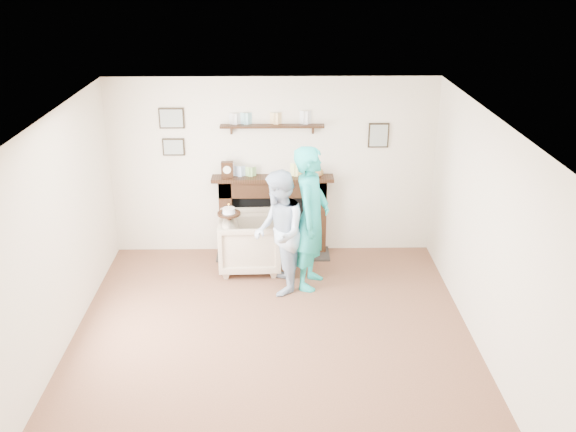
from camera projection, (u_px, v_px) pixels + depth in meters
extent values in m
plane|color=brown|center=(272.00, 345.00, 7.06)|extent=(5.00, 5.00, 0.00)
cube|color=beige|center=(273.00, 167.00, 8.90)|extent=(4.50, 0.04, 2.50)
cube|color=beige|center=(51.00, 244.00, 6.55)|extent=(0.04, 5.00, 2.50)
cube|color=beige|center=(489.00, 240.00, 6.62)|extent=(0.04, 5.00, 2.50)
cube|color=white|center=(270.00, 123.00, 6.11)|extent=(4.50, 5.00, 0.04)
cube|color=black|center=(226.00, 217.00, 9.06)|extent=(0.18, 0.20, 1.10)
cube|color=black|center=(320.00, 216.00, 9.08)|extent=(0.18, 0.20, 1.10)
cube|color=black|center=(273.00, 188.00, 8.91)|extent=(1.50, 0.20, 0.24)
cube|color=black|center=(273.00, 222.00, 9.18)|extent=(1.14, 0.06, 0.86)
cube|color=#2D2A28|center=(273.00, 254.00, 9.16)|extent=(1.60, 0.44, 0.03)
cube|color=black|center=(273.00, 179.00, 8.82)|extent=(1.68, 0.26, 0.05)
cube|color=black|center=(272.00, 126.00, 8.60)|extent=(1.40, 0.15, 0.03)
cube|color=black|center=(172.00, 118.00, 8.59)|extent=(0.34, 0.03, 0.28)
cube|color=black|center=(174.00, 147.00, 8.75)|extent=(0.30, 0.03, 0.24)
cube|color=black|center=(379.00, 135.00, 8.73)|extent=(0.28, 0.03, 0.34)
cube|color=black|center=(227.00, 169.00, 8.76)|extent=(0.16, 0.09, 0.22)
cylinder|color=white|center=(227.00, 170.00, 8.71)|extent=(0.11, 0.01, 0.11)
sphere|color=#308E2F|center=(319.00, 172.00, 8.80)|extent=(0.12, 0.12, 0.12)
imported|color=#BEA58D|center=(251.00, 267.00, 8.81)|extent=(0.86, 0.83, 0.76)
imported|color=silver|center=(279.00, 289.00, 8.23)|extent=(0.66, 0.82, 1.58)
imported|color=#20A8BA|center=(310.00, 284.00, 8.37)|extent=(0.62, 0.78, 1.86)
cylinder|color=black|center=(231.00, 270.00, 8.71)|extent=(0.25, 0.25, 0.02)
cylinder|color=black|center=(230.00, 243.00, 8.55)|extent=(0.05, 0.05, 0.81)
cylinder|color=black|center=(229.00, 214.00, 8.39)|extent=(0.31, 0.31, 0.03)
cylinder|color=silver|center=(229.00, 212.00, 8.39)|extent=(0.21, 0.21, 0.01)
cylinder|color=white|center=(229.00, 210.00, 8.38)|extent=(0.16, 0.16, 0.06)
cylinder|color=#FBE49E|center=(229.00, 207.00, 8.36)|extent=(0.01, 0.01, 0.04)
sphere|color=orange|center=(229.00, 204.00, 8.35)|extent=(0.02, 0.02, 0.02)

